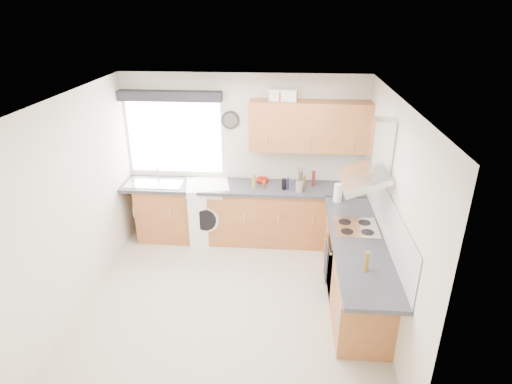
# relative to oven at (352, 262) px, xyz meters

# --- Properties ---
(ground_plane) EXTENTS (3.60, 3.60, 0.00)m
(ground_plane) POSITION_rel_oven_xyz_m (-1.50, -0.30, -0.42)
(ground_plane) COLOR beige
(ceiling) EXTENTS (3.60, 3.60, 0.02)m
(ceiling) POSITION_rel_oven_xyz_m (-1.50, -0.30, 2.08)
(ceiling) COLOR white
(ceiling) RESTS_ON wall_back
(wall_back) EXTENTS (3.60, 0.02, 2.50)m
(wall_back) POSITION_rel_oven_xyz_m (-1.50, 1.50, 0.82)
(wall_back) COLOR silver
(wall_back) RESTS_ON ground_plane
(wall_front) EXTENTS (3.60, 0.02, 2.50)m
(wall_front) POSITION_rel_oven_xyz_m (-1.50, -2.10, 0.82)
(wall_front) COLOR silver
(wall_front) RESTS_ON ground_plane
(wall_left) EXTENTS (0.02, 3.60, 2.50)m
(wall_left) POSITION_rel_oven_xyz_m (-3.30, -0.30, 0.82)
(wall_left) COLOR silver
(wall_left) RESTS_ON ground_plane
(wall_right) EXTENTS (0.02, 3.60, 2.50)m
(wall_right) POSITION_rel_oven_xyz_m (0.30, -0.30, 0.82)
(wall_right) COLOR silver
(wall_right) RESTS_ON ground_plane
(window) EXTENTS (1.40, 0.02, 1.10)m
(window) POSITION_rel_oven_xyz_m (-2.55, 1.49, 1.12)
(window) COLOR white
(window) RESTS_ON wall_back
(window_blind) EXTENTS (1.50, 0.18, 0.14)m
(window_blind) POSITION_rel_oven_xyz_m (-2.55, 1.40, 1.76)
(window_blind) COLOR black
(window_blind) RESTS_ON wall_back
(splashback) EXTENTS (0.01, 3.00, 0.54)m
(splashback) POSITION_rel_oven_xyz_m (0.29, 0.00, 0.75)
(splashback) COLOR white
(splashback) RESTS_ON wall_right
(base_cab_back) EXTENTS (3.00, 0.58, 0.86)m
(base_cab_back) POSITION_rel_oven_xyz_m (-1.60, 1.21, 0.01)
(base_cab_back) COLOR #97562B
(base_cab_back) RESTS_ON ground_plane
(base_cab_corner) EXTENTS (0.60, 0.60, 0.86)m
(base_cab_corner) POSITION_rel_oven_xyz_m (0.00, 1.20, 0.01)
(base_cab_corner) COLOR #97562B
(base_cab_corner) RESTS_ON ground_plane
(base_cab_right) EXTENTS (0.58, 2.10, 0.86)m
(base_cab_right) POSITION_rel_oven_xyz_m (0.01, -0.15, 0.01)
(base_cab_right) COLOR #97562B
(base_cab_right) RESTS_ON ground_plane
(worktop_back) EXTENTS (3.60, 0.62, 0.05)m
(worktop_back) POSITION_rel_oven_xyz_m (-1.50, 1.20, 0.46)
(worktop_back) COLOR #303036
(worktop_back) RESTS_ON base_cab_back
(worktop_right) EXTENTS (0.62, 2.42, 0.05)m
(worktop_right) POSITION_rel_oven_xyz_m (0.00, -0.30, 0.46)
(worktop_right) COLOR #303036
(worktop_right) RESTS_ON base_cab_right
(sink) EXTENTS (0.84, 0.46, 0.10)m
(sink) POSITION_rel_oven_xyz_m (-2.83, 1.20, 0.52)
(sink) COLOR silver
(sink) RESTS_ON worktop_back
(oven) EXTENTS (0.56, 0.58, 0.85)m
(oven) POSITION_rel_oven_xyz_m (0.00, 0.00, 0.00)
(oven) COLOR black
(oven) RESTS_ON ground_plane
(hob_plate) EXTENTS (0.52, 0.52, 0.01)m
(hob_plate) POSITION_rel_oven_xyz_m (0.00, 0.00, 0.49)
(hob_plate) COLOR silver
(hob_plate) RESTS_ON worktop_right
(extractor_hood) EXTENTS (0.52, 0.78, 0.66)m
(extractor_hood) POSITION_rel_oven_xyz_m (0.10, -0.00, 1.34)
(extractor_hood) COLOR silver
(extractor_hood) RESTS_ON wall_right
(upper_cabinets) EXTENTS (1.70, 0.35, 0.70)m
(upper_cabinets) POSITION_rel_oven_xyz_m (-0.55, 1.32, 1.38)
(upper_cabinets) COLOR #97562B
(upper_cabinets) RESTS_ON wall_back
(washing_machine) EXTENTS (0.74, 0.72, 0.91)m
(washing_machine) POSITION_rel_oven_xyz_m (-2.03, 1.22, 0.03)
(washing_machine) COLOR white
(washing_machine) RESTS_ON ground_plane
(wall_clock) EXTENTS (0.27, 0.04, 0.27)m
(wall_clock) POSITION_rel_oven_xyz_m (-1.70, 1.46, 1.40)
(wall_clock) COLOR black
(wall_clock) RESTS_ON wall_back
(casserole) EXTENTS (0.41, 0.32, 0.16)m
(casserole) POSITION_rel_oven_xyz_m (-0.92, 1.42, 1.80)
(casserole) COLOR white
(casserole) RESTS_ON upper_cabinets
(storage_box) EXTENTS (0.31, 0.28, 0.12)m
(storage_box) POSITION_rel_oven_xyz_m (-0.88, 1.42, 1.79)
(storage_box) COLOR #A42E21
(storage_box) RESTS_ON upper_cabinets
(utensil_pot) EXTENTS (0.12, 0.12, 0.15)m
(utensil_pot) POSITION_rel_oven_xyz_m (-0.66, 1.05, 0.56)
(utensil_pot) COLOR gray
(utensil_pot) RESTS_ON worktop_back
(kitchen_roll) EXTENTS (0.15, 0.15, 0.25)m
(kitchen_roll) POSITION_rel_oven_xyz_m (-0.15, 0.75, 0.61)
(kitchen_roll) COLOR white
(kitchen_roll) RESTS_ON worktop_right
(tomato_cluster) EXTENTS (0.18, 0.18, 0.07)m
(tomato_cluster) POSITION_rel_oven_xyz_m (-1.22, 1.35, 0.52)
(tomato_cluster) COLOR #9F0E02
(tomato_cluster) RESTS_ON worktop_back
(jar_0) EXTENTS (0.04, 0.04, 0.18)m
(jar_0) POSITION_rel_oven_xyz_m (-0.83, 1.11, 0.57)
(jar_0) COLOR #1B1853
(jar_0) RESTS_ON worktop_back
(jar_1) EXTENTS (0.06, 0.06, 0.21)m
(jar_1) POSITION_rel_oven_xyz_m (-1.32, 1.13, 0.59)
(jar_1) COLOR olive
(jar_1) RESTS_ON worktop_back
(jar_2) EXTENTS (0.06, 0.06, 0.11)m
(jar_2) POSITION_rel_oven_xyz_m (-1.18, 1.12, 0.54)
(jar_2) COLOR brown
(jar_2) RESTS_ON worktop_back
(jar_3) EXTENTS (0.05, 0.05, 0.24)m
(jar_3) POSITION_rel_oven_xyz_m (-0.64, 1.23, 0.61)
(jar_3) COLOR navy
(jar_3) RESTS_ON worktop_back
(jar_4) EXTENTS (0.07, 0.07, 0.12)m
(jar_4) POSITION_rel_oven_xyz_m (-0.67, 1.12, 0.54)
(jar_4) COLOR #A59539
(jar_4) RESTS_ON worktop_back
(jar_5) EXTENTS (0.07, 0.07, 0.16)m
(jar_5) POSITION_rel_oven_xyz_m (-0.89, 1.11, 0.57)
(jar_5) COLOR black
(jar_5) RESTS_ON worktop_back
(jar_6) EXTENTS (0.05, 0.05, 0.23)m
(jar_6) POSITION_rel_oven_xyz_m (-0.45, 1.27, 0.60)
(jar_6) COLOR maroon
(jar_6) RESTS_ON worktop_back
(jar_7) EXTENTS (0.04, 0.04, 0.20)m
(jar_7) POSITION_rel_oven_xyz_m (-0.59, 1.16, 0.59)
(jar_7) COLOR brown
(jar_7) RESTS_ON worktop_back
(bottle_0) EXTENTS (0.05, 0.05, 0.22)m
(bottle_0) POSITION_rel_oven_xyz_m (-0.03, -0.90, 0.59)
(bottle_0) COLOR olive
(bottle_0) RESTS_ON worktop_right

